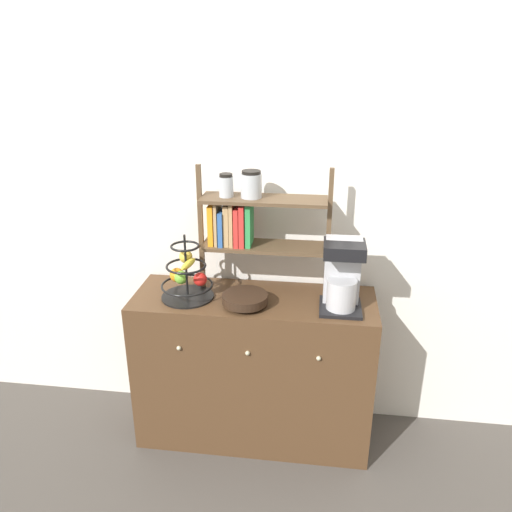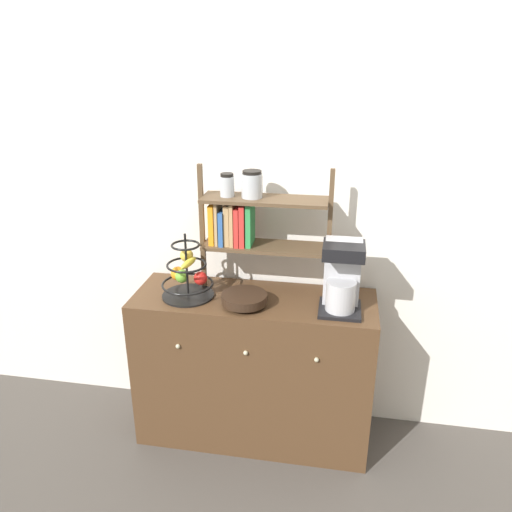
{
  "view_description": "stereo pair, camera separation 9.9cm",
  "coord_description": "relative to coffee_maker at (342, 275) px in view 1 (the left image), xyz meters",
  "views": [
    {
      "loc": [
        0.32,
        -2.12,
        2.07
      ],
      "look_at": [
        0.01,
        0.23,
        1.12
      ],
      "focal_mm": 35.0,
      "sensor_mm": 36.0,
      "label": 1
    },
    {
      "loc": [
        0.42,
        -2.11,
        2.07
      ],
      "look_at": [
        0.01,
        0.23,
        1.12
      ],
      "focal_mm": 35.0,
      "sensor_mm": 36.0,
      "label": 2
    }
  ],
  "objects": [
    {
      "name": "fruit_stand",
      "position": [
        -0.8,
        0.02,
        -0.06
      ],
      "size": [
        0.28,
        0.28,
        0.35
      ],
      "color": "black",
      "rests_on": "sideboard"
    },
    {
      "name": "ground_plane",
      "position": [
        -0.45,
        -0.18,
        -1.06
      ],
      "size": [
        12.0,
        12.0,
        0.0
      ],
      "primitive_type": "plane",
      "color": "#47423D"
    },
    {
      "name": "wooden_bowl",
      "position": [
        -0.48,
        -0.05,
        -0.14
      ],
      "size": [
        0.23,
        0.23,
        0.06
      ],
      "color": "black",
      "rests_on": "sideboard"
    },
    {
      "name": "coffee_maker",
      "position": [
        0.0,
        0.0,
        0.0
      ],
      "size": [
        0.21,
        0.22,
        0.36
      ],
      "color": "black",
      "rests_on": "sideboard"
    },
    {
      "name": "shelf_hutch",
      "position": [
        -0.5,
        0.14,
        0.23
      ],
      "size": [
        0.69,
        0.2,
        0.69
      ],
      "color": "brown",
      "rests_on": "sideboard"
    },
    {
      "name": "sideboard",
      "position": [
        -0.45,
        0.05,
        -0.62
      ],
      "size": [
        1.29,
        0.47,
        0.88
      ],
      "color": "#4C331E",
      "rests_on": "ground_plane"
    },
    {
      "name": "wall_back",
      "position": [
        -0.45,
        0.32,
        0.24
      ],
      "size": [
        7.0,
        0.05,
        2.6
      ],
      "primitive_type": "cube",
      "color": "silver",
      "rests_on": "ground_plane"
    }
  ]
}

